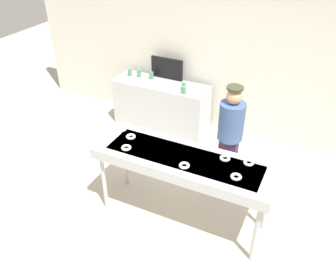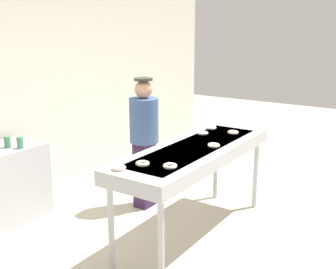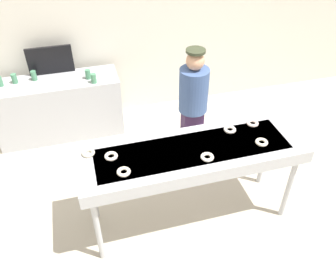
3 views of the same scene
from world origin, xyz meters
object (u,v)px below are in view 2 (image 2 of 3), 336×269
(fryer_conveyor, at_px, (195,154))
(sugar_donut_4, at_px, (211,128))
(sugar_donut_1, at_px, (119,168))
(sugar_donut_0, at_px, (143,164))
(sugar_donut_6, at_px, (233,132))
(worker_baker, at_px, (144,136))
(sugar_donut_3, at_px, (203,133))
(paper_cup_3, at_px, (20,143))
(sugar_donut_2, at_px, (214,145))
(sugar_donut_5, at_px, (170,166))
(paper_cup_4, at_px, (7,142))

(fryer_conveyor, distance_m, sugar_donut_4, 0.76)
(sugar_donut_1, bearing_deg, sugar_donut_4, 0.53)
(sugar_donut_0, relative_size, sugar_donut_6, 1.00)
(sugar_donut_4, bearing_deg, worker_baker, 122.46)
(sugar_donut_3, xyz_separation_m, sugar_donut_6, (0.21, -0.27, 0.00))
(fryer_conveyor, relative_size, worker_baker, 1.40)
(fryer_conveyor, bearing_deg, worker_baker, 70.84)
(sugar_donut_6, relative_size, paper_cup_3, 0.97)
(sugar_donut_1, distance_m, sugar_donut_2, 1.11)
(sugar_donut_5, bearing_deg, sugar_donut_3, 15.48)
(sugar_donut_6, xyz_separation_m, paper_cup_4, (-1.49, 2.00, -0.07))
(fryer_conveyor, height_order, sugar_donut_3, sugar_donut_3)
(fryer_conveyor, height_order, paper_cup_3, paper_cup_3)
(paper_cup_4, bearing_deg, sugar_donut_6, -53.24)
(paper_cup_3, height_order, paper_cup_4, same)
(sugar_donut_4, bearing_deg, fryer_conveyor, -164.36)
(sugar_donut_1, bearing_deg, sugar_donut_5, -50.94)
(sugar_donut_5, xyz_separation_m, paper_cup_4, (-0.13, 2.05, -0.07))
(sugar_donut_2, distance_m, paper_cup_3, 2.11)
(fryer_conveyor, distance_m, sugar_donut_2, 0.21)
(sugar_donut_0, distance_m, sugar_donut_3, 1.23)
(worker_baker, bearing_deg, sugar_donut_4, 105.81)
(fryer_conveyor, distance_m, paper_cup_4, 2.07)
(worker_baker, bearing_deg, sugar_donut_3, 85.51)
(sugar_donut_3, distance_m, sugar_donut_5, 1.19)
(fryer_conveyor, bearing_deg, sugar_donut_3, 20.01)
(paper_cup_3, bearing_deg, sugar_donut_0, -90.20)
(sugar_donut_4, distance_m, sugar_donut_5, 1.46)
(sugar_donut_2, height_order, sugar_donut_4, same)
(sugar_donut_1, relative_size, worker_baker, 0.08)
(sugar_donut_4, height_order, paper_cup_4, sugar_donut_4)
(fryer_conveyor, bearing_deg, sugar_donut_5, -167.60)
(sugar_donut_0, distance_m, sugar_donut_1, 0.22)
(fryer_conveyor, bearing_deg, sugar_donut_6, -8.96)
(sugar_donut_2, bearing_deg, sugar_donut_6, 5.97)
(sugar_donut_1, bearing_deg, fryer_conveyor, -10.94)
(fryer_conveyor, distance_m, sugar_donut_0, 0.78)
(sugar_donut_1, xyz_separation_m, paper_cup_3, (0.21, 1.57, -0.07))
(sugar_donut_4, bearing_deg, sugar_donut_6, -100.56)
(sugar_donut_2, relative_size, sugar_donut_6, 1.00)
(fryer_conveyor, height_order, sugar_donut_5, sugar_donut_5)
(sugar_donut_6, bearing_deg, sugar_donut_3, 128.39)
(sugar_donut_1, height_order, sugar_donut_5, same)
(sugar_donut_2, xyz_separation_m, sugar_donut_6, (0.59, 0.06, 0.00))
(worker_baker, bearing_deg, sugar_donut_6, 93.94)
(sugar_donut_0, bearing_deg, fryer_conveyor, -6.20)
(paper_cup_4, bearing_deg, paper_cup_3, -65.41)
(fryer_conveyor, relative_size, sugar_donut_5, 17.75)
(sugar_donut_5, bearing_deg, sugar_donut_4, 14.07)
(sugar_donut_6, distance_m, worker_baker, 1.05)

